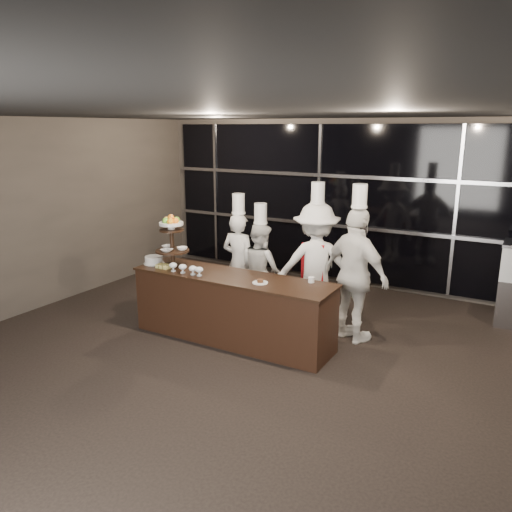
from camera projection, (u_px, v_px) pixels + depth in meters
The scene contains 13 objects.
room at pixel (229, 280), 4.52m from camera, with size 10.00×10.00×10.00m.
window_wall at pixel (383, 207), 8.67m from camera, with size 8.60×0.10×2.80m.
buffet_counter at pixel (232, 308), 6.77m from camera, with size 2.84×0.74×0.92m.
display_stand at pixel (172, 237), 7.04m from camera, with size 0.48×0.48×0.74m.
compotes at pixel (187, 268), 6.74m from camera, with size 0.55×0.11×0.12m.
layer_cake at pixel (154, 260), 7.24m from camera, with size 0.30×0.30×0.11m.
pastry_squares at pixel (163, 266), 7.01m from camera, with size 0.19×0.13×0.05m.
small_plate at pixel (260, 282), 6.34m from camera, with size 0.20×0.20×0.05m.
chef_cup at pixel (311, 280), 6.36m from camera, with size 0.08×0.08×0.07m, color white.
chef_a at pixel (239, 261), 7.77m from camera, with size 0.58×0.38×1.87m.
chef_b at pixel (260, 269), 7.64m from camera, with size 0.87×0.80×1.75m.
chef_c at pixel (316, 264), 7.25m from camera, with size 1.34×1.13×2.11m.
chef_d at pixel (356, 275), 6.66m from camera, with size 1.17×0.86×2.14m.
Camera 1 is at (2.36, -3.63, 2.84)m, focal length 35.00 mm.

